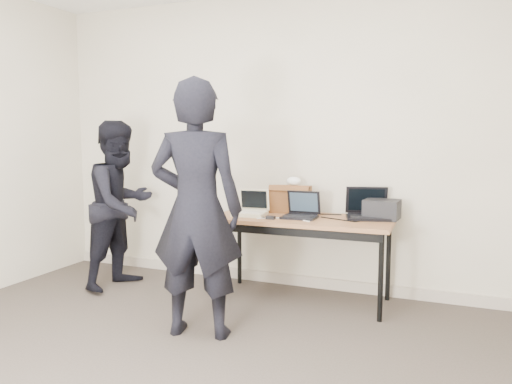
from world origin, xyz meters
The scene contains 13 objects.
room centered at (0.00, 0.00, 1.35)m, with size 4.60×4.60×2.80m.
desk centered at (0.42, 1.84, 0.66)m, with size 1.51×0.68×0.72m.
laptop_beige centered at (-0.03, 1.81, 0.76)m, with size 0.29×0.29×0.22m.
laptop_center centered at (0.41, 1.85, 0.77)m, with size 0.29×0.28×0.22m.
laptop_right centered at (0.93, 2.04, 0.78)m, with size 0.42×0.41×0.26m.
leather_satchel centered at (0.24, 2.07, 0.85)m, with size 0.38×0.21×0.25m.
tissue centered at (0.27, 2.07, 1.00)m, with size 0.13×0.10×0.08m, color white.
equipment_box centered at (1.05, 2.03, 0.80)m, with size 0.28×0.24×0.16m, color black.
power_brick centered at (0.20, 1.67, 0.73)m, with size 0.07×0.05×0.03m, color black.
cables centered at (0.47, 1.85, 0.72)m, with size 1.15×0.46×0.01m.
person_typist centered at (-0.05, 0.87, 0.90)m, with size 0.66×0.43×1.80m, color black.
person_observer centered at (-1.26, 1.62, 0.77)m, with size 0.75×0.58×1.54m, color black.
baseboard centered at (0.00, 2.23, 0.05)m, with size 4.50×0.03×0.10m, color #AFA191.
Camera 1 is at (1.63, -2.15, 1.42)m, focal length 35.00 mm.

